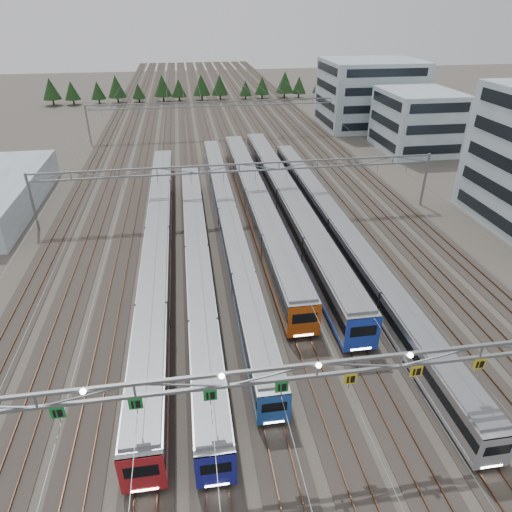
{
  "coord_description": "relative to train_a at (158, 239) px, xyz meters",
  "views": [
    {
      "loc": [
        -7.07,
        -20.57,
        27.55
      ],
      "look_at": [
        -0.51,
        21.67,
        3.5
      ],
      "focal_mm": 32.0,
      "sensor_mm": 36.0,
      "label": 1
    }
  ],
  "objects": [
    {
      "name": "ground",
      "position": [
        11.25,
        -29.93,
        -2.14
      ],
      "size": [
        400.0,
        400.0,
        0.0
      ],
      "primitive_type": "plane",
      "color": "#47423A",
      "rests_on": "ground"
    },
    {
      "name": "track_bed",
      "position": [
        11.25,
        70.07,
        -0.65
      ],
      "size": [
        54.0,
        260.0,
        5.42
      ],
      "color": "#2D2823",
      "rests_on": "ground"
    },
    {
      "name": "train_a",
      "position": [
        0.0,
        0.0,
        0.0
      ],
      "size": [
        2.9,
        64.07,
        3.78
      ],
      "color": "black",
      "rests_on": "ground"
    },
    {
      "name": "train_b",
      "position": [
        4.5,
        -4.91,
        -0.17
      ],
      "size": [
        2.64,
        54.91,
        3.43
      ],
      "color": "black",
      "rests_on": "ground"
    },
    {
      "name": "train_c",
      "position": [
        9.0,
        5.53,
        -0.25
      ],
      "size": [
        2.53,
        67.18,
        3.28
      ],
      "color": "black",
      "rests_on": "ground"
    },
    {
      "name": "train_d",
      "position": [
        13.5,
        9.92,
        0.14
      ],
      "size": [
        3.11,
        57.62,
        4.06
      ],
      "color": "black",
      "rests_on": "ground"
    },
    {
      "name": "train_e",
      "position": [
        18.0,
        9.09,
        0.19
      ],
      "size": [
        3.19,
        61.22,
        4.17
      ],
      "color": "black",
      "rests_on": "ground"
    },
    {
      "name": "train_f",
      "position": [
        22.5,
        -0.33,
        -0.19
      ],
      "size": [
        2.62,
        66.99,
        3.4
      ],
      "color": "black",
      "rests_on": "ground"
    },
    {
      "name": "gantry_near",
      "position": [
        11.2,
        -30.05,
        4.95
      ],
      "size": [
        56.36,
        0.61,
        8.08
      ],
      "color": "gray",
      "rests_on": "ground"
    },
    {
      "name": "gantry_mid",
      "position": [
        11.25,
        10.07,
        4.25
      ],
      "size": [
        56.36,
        0.36,
        8.0
      ],
      "color": "gray",
      "rests_on": "ground"
    },
    {
      "name": "gantry_far",
      "position": [
        11.25,
        55.07,
        4.25
      ],
      "size": [
        56.36,
        0.36,
        8.0
      ],
      "color": "gray",
      "rests_on": "ground"
    },
    {
      "name": "depot_bldg_mid",
      "position": [
        51.38,
        38.43,
        3.76
      ],
      "size": [
        14.0,
        16.0,
        11.81
      ],
      "primitive_type": "cube",
      "color": "#94A9B1",
      "rests_on": "ground"
    },
    {
      "name": "depot_bldg_north",
      "position": [
        49.07,
        59.44,
        5.55
      ],
      "size": [
        22.0,
        18.0,
        15.38
      ],
      "primitive_type": "cube",
      "color": "#94A9B1",
      "rests_on": "ground"
    },
    {
      "name": "west_shed",
      "position": [
        -23.68,
        18.01,
        0.15
      ],
      "size": [
        10.0,
        30.0,
        4.58
      ],
      "primitive_type": "cube",
      "color": "#94A9B1",
      "rests_on": "ground"
    },
    {
      "name": "treeline",
      "position": [
        16.65,
        98.03,
        2.09
      ],
      "size": [
        106.4,
        5.6,
        7.02
      ],
      "color": "#332114",
      "rests_on": "ground"
    }
  ]
}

